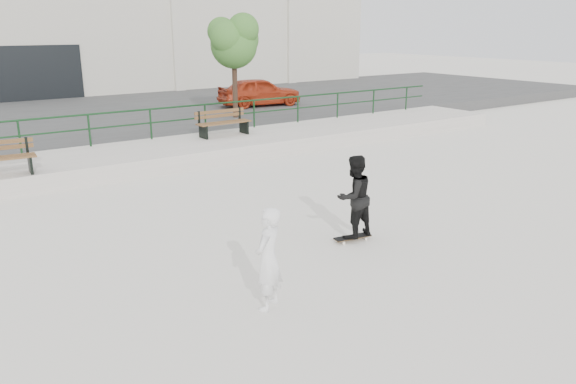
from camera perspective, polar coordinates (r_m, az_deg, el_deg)
ground at (r=9.88m, az=4.91°, el=-8.15°), size 120.00×120.00×0.00m
ledge at (r=17.78m, az=-15.04°, el=3.39°), size 30.00×3.00×0.50m
parking_strip at (r=25.81m, az=-21.70°, el=6.74°), size 60.00×14.00×0.50m
railing at (r=18.81m, az=-16.66°, el=7.04°), size 28.00×0.06×1.03m
bench_right at (r=19.42m, az=-6.62°, el=6.99°), size 1.93×0.61×0.88m
tree at (r=23.21m, az=-5.49°, el=15.15°), size 2.32×2.06×4.12m
red_car at (r=26.74m, az=-2.91°, el=10.15°), size 4.08×2.13×1.32m
skateboard at (r=11.28m, az=6.58°, el=-4.59°), size 0.80×0.32×0.09m
standing_skater at (r=11.01m, az=6.72°, el=-0.48°), size 0.82×0.65×1.65m
seated_skater at (r=8.38m, az=-2.02°, el=-6.82°), size 0.70×0.63×1.60m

